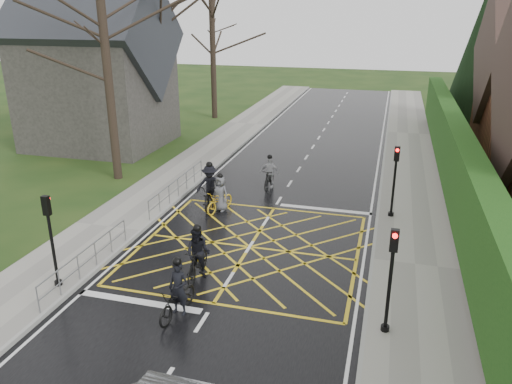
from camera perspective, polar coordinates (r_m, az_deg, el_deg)
The scene contains 21 objects.
ground at distance 19.01m, azimuth -0.74°, elevation -6.31°, with size 120.00×120.00×0.00m, color #183210.
road at distance 19.01m, azimuth -0.74°, elevation -6.30°, with size 9.00×80.00×0.01m, color black.
sidewalk_right at distance 18.42m, azimuth 17.68°, elevation -8.02°, with size 3.00×80.00×0.15m, color gray.
sidewalk_left at distance 21.28m, azimuth -16.51°, elevation -3.95°, with size 3.00×80.00×0.15m, color gray.
stone_wall at distance 23.96m, azimuth 21.59°, elevation -1.10°, with size 0.50×38.00×0.70m, color slate.
hedge at distance 23.42m, azimuth 22.14°, elevation 2.89°, with size 0.90×38.00×2.80m, color #143E11.
conifer at distance 42.89m, azimuth 24.09°, elevation 13.93°, with size 4.60×4.60×10.00m.
church at distance 33.89m, azimuth -17.88°, elevation 13.30°, with size 8.80×7.80×11.00m.
tree_near at distance 26.21m, azimuth -17.14°, elevation 18.16°, with size 9.24×9.24×11.44m.
tree_mid at distance 33.71m, azimuth -11.28°, elevation 20.16°, with size 10.08×10.08×12.48m.
tree_far at distance 40.83m, azimuth -5.03°, elevation 18.39°, with size 8.40×8.40×10.40m.
railing_south at distance 17.67m, azimuth -18.81°, elevation -6.84°, with size 0.05×5.04×1.03m.
railing_north at distance 23.68m, azimuth -8.93°, elevation 1.01°, with size 0.05×6.04×1.03m.
traffic_light_ne at distance 21.63m, azimuth 15.50°, elevation 1.08°, with size 0.24×0.31×3.21m.
traffic_light_se at distance 13.93m, azimuth 15.05°, elevation -9.96°, with size 0.24×0.31×3.21m.
traffic_light_sw at distance 16.84m, azimuth -22.27°, elevation -5.35°, with size 0.24×0.31×3.21m.
cyclist_rear at distance 15.03m, azimuth -8.90°, elevation -11.75°, with size 0.91×1.98×1.85m.
cyclist_back at distance 16.78m, azimuth -6.67°, elevation -7.50°, with size 0.89×1.95×1.93m.
cyclist_mid at distance 22.63m, azimuth -5.31°, elevation 0.21°, with size 1.37×2.28×2.10m.
cyclist_front at distance 24.91m, azimuth 1.53°, elevation 1.86°, with size 0.93×1.73×1.72m.
cyclist_lead at distance 22.12m, azimuth -4.12°, elevation -0.70°, with size 1.12×1.89×1.74m.
Camera 1 is at (4.73, -16.32, 8.53)m, focal length 35.00 mm.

